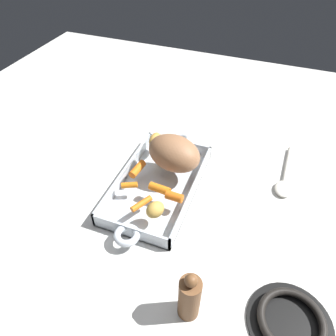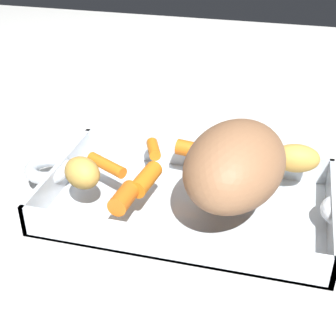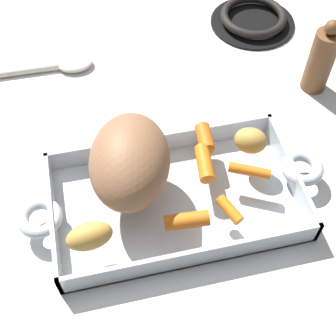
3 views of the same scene
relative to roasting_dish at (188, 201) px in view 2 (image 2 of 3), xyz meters
The scene contains 10 objects.
ground_plane 0.01m from the roasting_dish, ahead, with size 1.90×1.90×0.00m, color silver.
roasting_dish is the anchor object (origin of this frame).
pork_roast 0.10m from the roasting_dish, 156.97° to the left, with size 0.16×0.11×0.10m, color #986846.
baby_carrot_southwest 0.12m from the roasting_dish, ahead, with size 0.02×0.02×0.06m, color orange.
baby_carrot_short 0.07m from the roasting_dish, 27.41° to the left, with size 0.02×0.02×0.06m, color orange.
baby_carrot_northeast 0.07m from the roasting_dish, 88.90° to the right, with size 0.02×0.02×0.06m, color orange.
baby_carrot_northwest 0.10m from the roasting_dish, 49.15° to the left, with size 0.02×0.02×0.04m, color orange.
baby_carrot_center_right 0.09m from the roasting_dish, 42.38° to the right, with size 0.02×0.02×0.04m, color orange.
potato_corner 0.14m from the roasting_dish, 19.55° to the left, with size 0.05×0.04×0.04m, color gold.
potato_near_roast 0.15m from the roasting_dish, 154.91° to the right, with size 0.06×0.04×0.04m, color gold.
Camera 2 is at (-0.11, 0.51, 0.38)m, focal length 52.44 mm.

